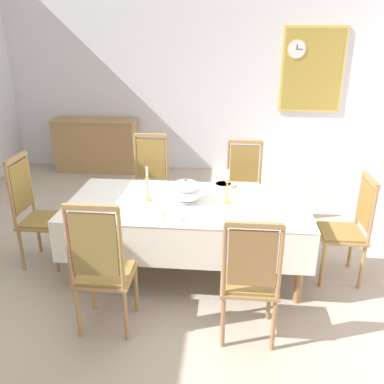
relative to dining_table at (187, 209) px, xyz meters
name	(u,v)px	position (x,y,z in m)	size (l,w,h in m)	color
ground	(185,280)	(0.00, -0.19, -0.69)	(6.85, 7.04, 0.04)	#B2A594
back_wall	(208,69)	(0.00, 3.37, 1.04)	(6.85, 0.08, 3.43)	silver
dining_table	(187,209)	(0.00, 0.00, 0.00)	(2.29, 1.12, 0.74)	#A27C51
tablecloth	(187,212)	(0.00, 0.00, -0.03)	(2.31, 1.14, 0.40)	white
chair_south_a	(102,267)	(-0.56, -0.97, -0.09)	(0.44, 0.42, 1.16)	#A9824B
chair_north_a	(150,182)	(-0.56, 0.97, -0.09)	(0.44, 0.42, 1.15)	#AA764E
chair_south_b	(250,278)	(0.58, -0.96, -0.12)	(0.44, 0.42, 1.08)	#A47F42
chair_north_b	(244,186)	(0.58, 0.96, -0.11)	(0.44, 0.42, 1.10)	#9D7953
chair_head_west	(36,211)	(-1.55, 0.00, -0.09)	(0.42, 0.44, 1.16)	#A87643
chair_head_east	(348,227)	(1.55, 0.00, -0.12)	(0.42, 0.44, 1.06)	#AA8146
soup_tureen	(186,191)	(-0.01, 0.00, 0.19)	(0.30, 0.30, 0.24)	silver
candlestick_west	(148,187)	(-0.38, 0.00, 0.21)	(0.07, 0.07, 0.34)	gold
candlestick_east	(227,190)	(0.38, 0.00, 0.21)	(0.07, 0.07, 0.34)	gold
bowl_near_left	(175,217)	(-0.06, -0.39, 0.09)	(0.15, 0.15, 0.03)	silver
bowl_near_right	(223,185)	(0.34, 0.43, 0.10)	(0.20, 0.20, 0.04)	silver
spoon_primary	(164,216)	(-0.17, -0.36, 0.08)	(0.04, 0.18, 0.01)	gold
spoon_secondary	(236,186)	(0.47, 0.46, 0.08)	(0.05, 0.18, 0.01)	gold
sideboard	(96,145)	(-1.92, 3.06, -0.22)	(1.44, 0.48, 0.90)	#A27A4B
mounted_clock	(297,49)	(1.40, 3.30, 1.36)	(0.30, 0.06, 0.30)	#D1B251
framed_painting	(312,70)	(1.67, 3.31, 1.05)	(0.99, 0.05, 1.33)	#D1B251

